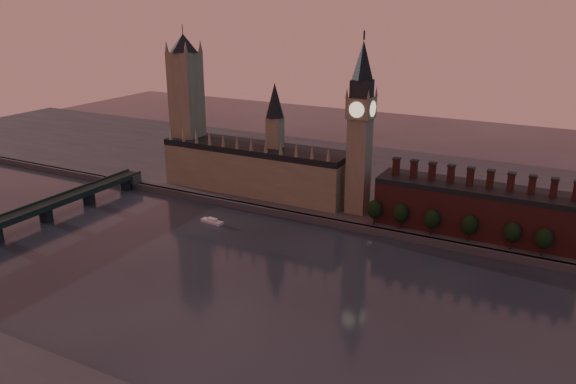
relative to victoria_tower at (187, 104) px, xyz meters
name	(u,v)px	position (x,y,z in m)	size (l,w,h in m)	color
ground	(249,290)	(120.00, -115.00, -59.09)	(900.00, 900.00, 0.00)	black
north_bank	(378,182)	(120.00, 63.04, -57.09)	(900.00, 182.00, 4.00)	#46464B
palace_of_westminster	(256,166)	(55.59, -0.09, -37.46)	(130.00, 30.30, 74.00)	gray
victoria_tower	(187,104)	(0.00, 0.00, 0.00)	(24.00, 24.00, 108.00)	gray
big_ben	(360,127)	(130.00, -5.00, -2.26)	(15.00, 15.00, 107.00)	gray
chimney_block	(477,209)	(200.00, -5.00, -41.27)	(110.00, 25.00, 37.00)	#5D2823
embankment_tree_0	(374,209)	(146.55, -20.75, -45.62)	(8.60, 8.60, 14.88)	black
embankment_tree_1	(401,213)	(161.71, -19.72, -45.62)	(8.60, 8.60, 14.88)	black
embankment_tree_2	(432,219)	(179.47, -20.59, -45.62)	(8.60, 8.60, 14.88)	black
embankment_tree_3	(469,225)	(199.31, -19.57, -45.62)	(8.60, 8.60, 14.88)	black
embankment_tree_4	(512,232)	(220.95, -19.94, -45.62)	(8.60, 8.60, 14.88)	black
embankment_tree_5	(544,239)	(236.02, -21.10, -45.62)	(8.60, 8.60, 14.88)	black
westminster_bridge	(17,219)	(-35.00, -117.70, -51.65)	(14.00, 200.00, 11.55)	black
river_boat	(212,221)	(56.54, -54.32, -57.95)	(15.26, 6.01, 2.97)	silver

